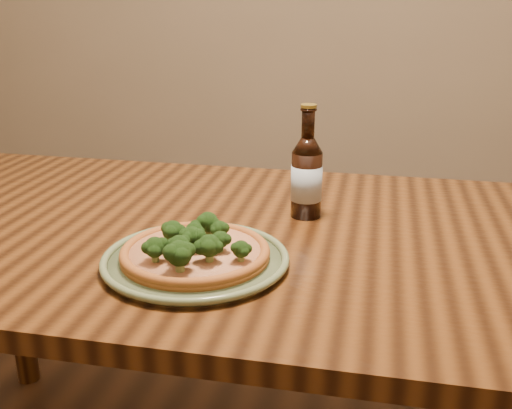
% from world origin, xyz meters
% --- Properties ---
extents(table, '(1.60, 0.90, 0.75)m').
position_xyz_m(table, '(0.00, 0.10, 0.66)').
color(table, '#4B2910').
rests_on(table, ground).
extents(plate, '(0.33, 0.33, 0.02)m').
position_xyz_m(plate, '(0.05, -0.08, 0.76)').
color(plate, '#62724E').
rests_on(plate, table).
extents(pizza, '(0.27, 0.27, 0.07)m').
position_xyz_m(pizza, '(0.05, -0.09, 0.78)').
color(pizza, '#985522').
rests_on(pizza, plate).
extents(beer_bottle, '(0.07, 0.07, 0.24)m').
position_xyz_m(beer_bottle, '(0.21, 0.20, 0.84)').
color(beer_bottle, black).
rests_on(beer_bottle, table).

